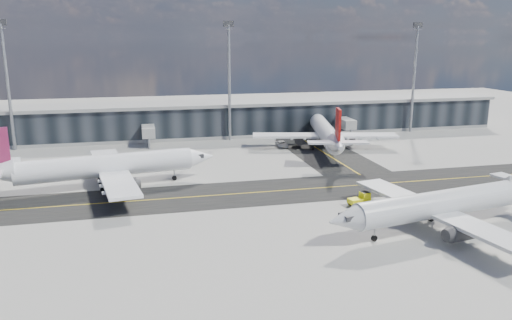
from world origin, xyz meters
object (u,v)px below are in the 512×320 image
(airliner_redtail, at_px, (326,133))
(airliner_near, at_px, (445,203))
(service_van, at_px, (282,144))
(baggage_tug, at_px, (361,199))
(airliner_af, at_px, (103,166))

(airliner_redtail, xyz_separation_m, airliner_near, (-2.01, -49.65, -0.36))
(airliner_near, relative_size, service_van, 7.15)
(airliner_redtail, bearing_deg, baggage_tug, -90.07)
(airliner_af, bearing_deg, baggage_tug, 55.46)
(airliner_near, distance_m, baggage_tug, 13.37)
(airliner_af, bearing_deg, airliner_near, 47.90)
(airliner_redtail, distance_m, baggage_tug, 39.55)
(airliner_af, height_order, airliner_redtail, airliner_redtail)
(airliner_redtail, distance_m, service_van, 10.77)
(airliner_redtail, relative_size, baggage_tug, 11.05)
(baggage_tug, distance_m, service_van, 43.31)
(airliner_af, xyz_separation_m, service_van, (38.69, 24.79, -3.11))
(baggage_tug, xyz_separation_m, service_van, (-0.21, 43.30, -0.35))
(baggage_tug, height_order, service_van, baggage_tug)
(airliner_af, relative_size, baggage_tug, 10.95)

